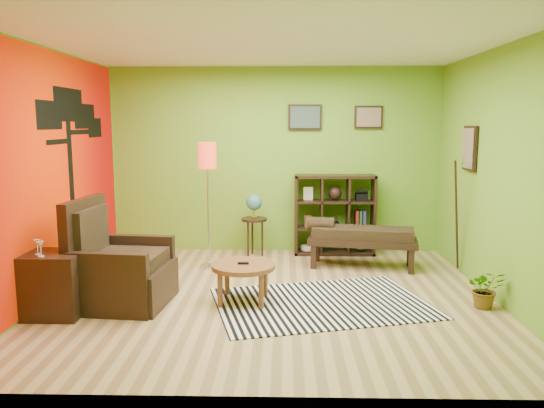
{
  "coord_description": "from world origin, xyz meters",
  "views": [
    {
      "loc": [
        0.14,
        -5.83,
        1.96
      ],
      "look_at": [
        0.0,
        0.13,
        1.05
      ],
      "focal_mm": 35.0,
      "sensor_mm": 36.0,
      "label": 1
    }
  ],
  "objects_px": {
    "coffee_table": "(243,269)",
    "cube_shelf": "(335,215)",
    "potted_plant": "(485,293)",
    "bench": "(359,236)",
    "side_cabinet": "(55,284)",
    "globe_table": "(254,209)",
    "armchair": "(117,272)",
    "floor_lamp": "(207,167)"
  },
  "relations": [
    {
      "from": "floor_lamp",
      "to": "cube_shelf",
      "type": "relative_size",
      "value": 1.42
    },
    {
      "from": "bench",
      "to": "potted_plant",
      "type": "height_order",
      "value": "bench"
    },
    {
      "from": "coffee_table",
      "to": "cube_shelf",
      "type": "height_order",
      "value": "cube_shelf"
    },
    {
      "from": "armchair",
      "to": "potted_plant",
      "type": "relative_size",
      "value": 2.75
    },
    {
      "from": "floor_lamp",
      "to": "coffee_table",
      "type": "bearing_deg",
      "value": -67.56
    },
    {
      "from": "side_cabinet",
      "to": "potted_plant",
      "type": "bearing_deg",
      "value": 4.15
    },
    {
      "from": "coffee_table",
      "to": "globe_table",
      "type": "height_order",
      "value": "globe_table"
    },
    {
      "from": "globe_table",
      "to": "potted_plant",
      "type": "height_order",
      "value": "globe_table"
    },
    {
      "from": "floor_lamp",
      "to": "potted_plant",
      "type": "height_order",
      "value": "floor_lamp"
    },
    {
      "from": "bench",
      "to": "coffee_table",
      "type": "bearing_deg",
      "value": -135.08
    },
    {
      "from": "cube_shelf",
      "to": "globe_table",
      "type": "bearing_deg",
      "value": -172.69
    },
    {
      "from": "potted_plant",
      "to": "cube_shelf",
      "type": "bearing_deg",
      "value": 120.52
    },
    {
      "from": "side_cabinet",
      "to": "bench",
      "type": "height_order",
      "value": "side_cabinet"
    },
    {
      "from": "coffee_table",
      "to": "bench",
      "type": "relative_size",
      "value": 0.46
    },
    {
      "from": "side_cabinet",
      "to": "globe_table",
      "type": "distance_m",
      "value": 3.18
    },
    {
      "from": "armchair",
      "to": "potted_plant",
      "type": "distance_m",
      "value": 3.98
    },
    {
      "from": "coffee_table",
      "to": "armchair",
      "type": "relative_size",
      "value": 0.61
    },
    {
      "from": "armchair",
      "to": "globe_table",
      "type": "xyz_separation_m",
      "value": [
        1.38,
        2.14,
        0.35
      ]
    },
    {
      "from": "floor_lamp",
      "to": "potted_plant",
      "type": "xyz_separation_m",
      "value": [
        3.19,
        -1.54,
        -1.22
      ]
    },
    {
      "from": "armchair",
      "to": "potted_plant",
      "type": "xyz_separation_m",
      "value": [
        3.98,
        -0.05,
        -0.19
      ]
    },
    {
      "from": "side_cabinet",
      "to": "globe_table",
      "type": "height_order",
      "value": "side_cabinet"
    },
    {
      "from": "armchair",
      "to": "cube_shelf",
      "type": "relative_size",
      "value": 0.97
    },
    {
      "from": "cube_shelf",
      "to": "bench",
      "type": "bearing_deg",
      "value": -70.81
    },
    {
      "from": "side_cabinet",
      "to": "globe_table",
      "type": "relative_size",
      "value": 1.05
    },
    {
      "from": "armchair",
      "to": "bench",
      "type": "distance_m",
      "value": 3.25
    },
    {
      "from": "armchair",
      "to": "side_cabinet",
      "type": "bearing_deg",
      "value": -144.02
    },
    {
      "from": "floor_lamp",
      "to": "bench",
      "type": "relative_size",
      "value": 1.12
    },
    {
      "from": "bench",
      "to": "cube_shelf",
      "type": "bearing_deg",
      "value": 109.19
    },
    {
      "from": "armchair",
      "to": "globe_table",
      "type": "bearing_deg",
      "value": 57.3
    },
    {
      "from": "side_cabinet",
      "to": "globe_table",
      "type": "xyz_separation_m",
      "value": [
        1.9,
        2.52,
        0.37
      ]
    },
    {
      "from": "side_cabinet",
      "to": "floor_lamp",
      "type": "distance_m",
      "value": 2.51
    },
    {
      "from": "globe_table",
      "to": "bench",
      "type": "height_order",
      "value": "globe_table"
    },
    {
      "from": "globe_table",
      "to": "armchair",
      "type": "bearing_deg",
      "value": -122.7
    },
    {
      "from": "side_cabinet",
      "to": "cube_shelf",
      "type": "bearing_deg",
      "value": 40.69
    },
    {
      "from": "coffee_table",
      "to": "cube_shelf",
      "type": "bearing_deg",
      "value": 61.24
    },
    {
      "from": "armchair",
      "to": "side_cabinet",
      "type": "height_order",
      "value": "armchair"
    },
    {
      "from": "side_cabinet",
      "to": "coffee_table",
      "type": "bearing_deg",
      "value": 13.57
    },
    {
      "from": "potted_plant",
      "to": "armchair",
      "type": "bearing_deg",
      "value": 179.24
    },
    {
      "from": "side_cabinet",
      "to": "globe_table",
      "type": "bearing_deg",
      "value": 53.04
    },
    {
      "from": "floor_lamp",
      "to": "potted_plant",
      "type": "relative_size",
      "value": 4.05
    },
    {
      "from": "globe_table",
      "to": "cube_shelf",
      "type": "height_order",
      "value": "cube_shelf"
    },
    {
      "from": "coffee_table",
      "to": "bench",
      "type": "bearing_deg",
      "value": 44.92
    }
  ]
}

